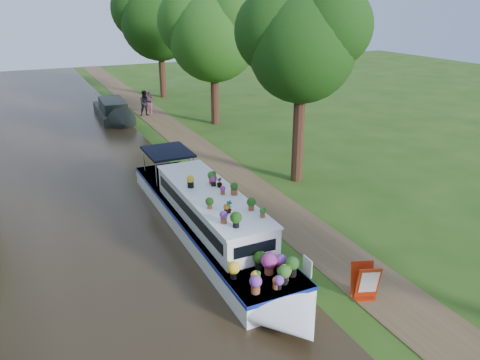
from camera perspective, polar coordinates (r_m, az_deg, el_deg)
The scene contains 12 objects.
ground at distance 19.01m, azimuth 1.88°, elevation -4.72°, with size 100.00×100.00×0.00m, color #264912.
canal_water at distance 17.39m, azimuth -16.19°, elevation -8.22°, with size 10.00×100.00×0.02m, color black.
towpath at distance 19.53m, azimuth 5.02°, elevation -4.00°, with size 2.20×100.00×0.03m, color brown.
plant_boat at distance 17.07m, azimuth -3.49°, elevation -4.72°, with size 2.29×13.52×2.29m.
tree_near_overhang at distance 21.72m, azimuth 7.52°, elevation 16.53°, with size 5.52×5.28×8.99m.
tree_near_mid at distance 32.74m, azimuth -3.33°, elevation 17.90°, with size 6.90×6.60×9.40m.
tree_near_far at distance 42.95m, azimuth -9.93°, elevation 19.23°, with size 7.59×7.26×10.30m.
second_boat at distance 36.15m, azimuth -15.20°, elevation 8.11°, with size 2.36×7.31×1.40m.
sandwich_board at distance 14.53m, azimuth 15.01°, elevation -12.01°, with size 0.74×0.75×1.09m.
pedestrian_pink at distance 37.21m, azimuth -11.03°, elevation 9.32°, with size 0.62×0.41×1.71m, color #C55167.
pedestrian_dark at distance 36.33m, azimuth -11.47°, elevation 9.16°, with size 0.93×0.72×1.91m, color black.
verge_plant at distance 22.63m, azimuth -3.89°, elevation 0.25°, with size 0.42×0.37×0.47m, color #2B691F.
Camera 1 is at (-7.90, -15.16, 8.30)m, focal length 35.00 mm.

